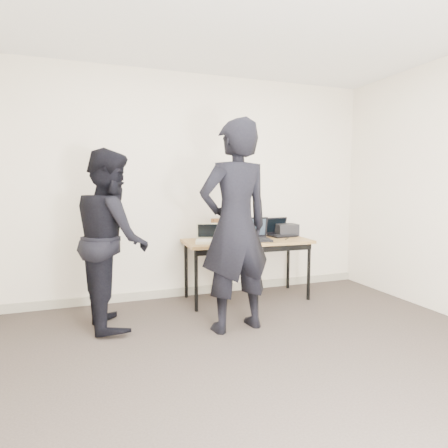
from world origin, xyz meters
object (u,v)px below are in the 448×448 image
laptop_beige (208,239)px  leather_satchel (227,228)px  laptop_right (280,232)px  equipment_box (286,230)px  person_observer (112,238)px  laptop_center (255,235)px  person_typist (235,227)px  desk (247,245)px

laptop_beige → leather_satchel: leather_satchel is taller
laptop_beige → laptop_right: (1.03, 0.21, 0.01)m
laptop_beige → laptop_right: bearing=29.4°
leather_satchel → equipment_box: size_ratio=1.42×
person_observer → leather_satchel: bearing=-73.6°
leather_satchel → equipment_box: leather_satchel is taller
laptop_center → equipment_box: (0.55, 0.24, 0.02)m
person_typist → person_observer: 1.21m
desk → person_observer: 1.61m
desk → leather_satchel: size_ratio=4.08×
laptop_beige → equipment_box: bearing=29.2°
equipment_box → person_observer: bearing=-166.8°
equipment_box → person_typist: (-1.11, -1.03, 0.19)m
desk → laptop_right: (0.52, 0.17, 0.11)m
laptop_right → person_typist: bearing=-142.9°
laptop_right → person_typist: (-1.01, -1.01, 0.21)m
desk → leather_satchel: (-0.18, 0.23, 0.19)m
laptop_beige → person_observer: 1.10m
laptop_right → equipment_box: bearing=0.9°
laptop_center → person_observer: person_observer is taller
desk → laptop_center: bearing=-30.0°
laptop_center → person_typist: bearing=-114.2°
equipment_box → person_typist: size_ratio=0.13×
desk → person_typist: 1.02m
laptop_center → person_observer: bearing=-159.3°
laptop_right → leather_satchel: (-0.70, 0.05, 0.07)m
person_typist → laptop_right: bearing=-143.5°
laptop_center → person_typist: (-0.56, -0.79, 0.21)m
laptop_beige → person_typist: bearing=-70.5°
laptop_right → leather_satchel: 0.71m
desk → leather_satchel: bearing=130.3°
laptop_right → equipment_box: (0.11, 0.02, 0.02)m
leather_satchel → laptop_right: bearing=0.4°
laptop_beige → leather_satchel: 0.43m
leather_satchel → person_observer: size_ratio=0.22×
laptop_beige → leather_satchel: bearing=56.8°
laptop_right → equipment_box: size_ratio=1.36×
equipment_box → person_typist: bearing=-137.2°
desk → laptop_center: (0.08, -0.05, 0.12)m
laptop_right → person_typist: size_ratio=0.18×
laptop_center → leather_satchel: (-0.26, 0.28, 0.07)m
laptop_center → laptop_right: bearing=37.8°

